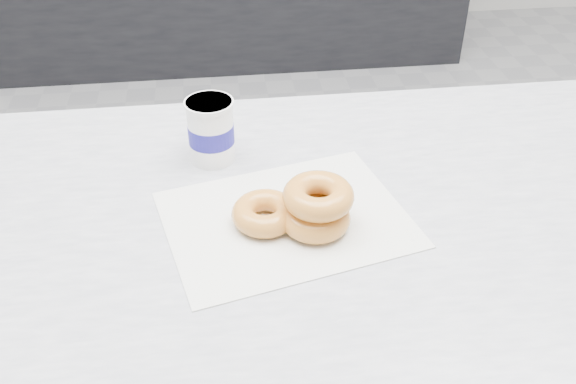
% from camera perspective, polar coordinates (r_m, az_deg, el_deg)
% --- Properties ---
extents(ground, '(5.00, 5.00, 0.00)m').
position_cam_1_polar(ground, '(1.98, -1.41, -12.15)').
color(ground, '#959598').
rests_on(ground, ground).
extents(wax_paper, '(0.39, 0.33, 0.00)m').
position_cam_1_polar(wax_paper, '(0.93, -0.16, -2.43)').
color(wax_paper, silver).
rests_on(wax_paper, counter).
extents(donut_single, '(0.11, 0.11, 0.03)m').
position_cam_1_polar(donut_single, '(0.91, -2.07, -1.90)').
color(donut_single, '#E2913E').
rests_on(donut_single, wax_paper).
extents(donut_stack, '(0.14, 0.14, 0.07)m').
position_cam_1_polar(donut_stack, '(0.89, 2.58, -1.32)').
color(donut_stack, '#E2913E').
rests_on(donut_stack, wax_paper).
extents(coffee_cup, '(0.09, 0.09, 0.11)m').
position_cam_1_polar(coffee_cup, '(1.04, -6.87, 5.49)').
color(coffee_cup, white).
rests_on(coffee_cup, counter).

